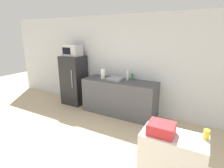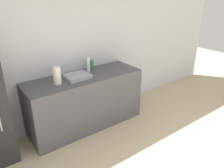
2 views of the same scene
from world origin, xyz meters
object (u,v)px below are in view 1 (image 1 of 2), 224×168
(bottle_tall, at_px, (128,75))
(jar, at_px, (206,134))
(basket, at_px, (161,129))
(bottle_short, at_px, (132,77))
(paper_towel_roll, at_px, (103,74))
(microwave, at_px, (72,51))
(refrigerator, at_px, (74,80))

(bottle_tall, height_order, jar, bottle_tall)
(basket, bearing_deg, bottle_short, 118.74)
(bottle_short, xyz_separation_m, paper_towel_roll, (-0.75, -0.24, 0.05))
(microwave, xyz_separation_m, jar, (3.61, -2.13, -0.54))
(refrigerator, bearing_deg, jar, -30.54)
(bottle_tall, bearing_deg, refrigerator, -175.91)
(microwave, relative_size, jar, 5.16)
(microwave, distance_m, bottle_short, 1.95)
(microwave, height_order, jar, microwave)
(jar, bearing_deg, basket, -163.33)
(bottle_tall, bearing_deg, microwave, -175.87)
(microwave, distance_m, bottle_tall, 1.83)
(microwave, bearing_deg, bottle_tall, 4.13)
(basket, bearing_deg, jar, 16.67)
(bottle_tall, distance_m, jar, 2.93)
(refrigerator, xyz_separation_m, basket, (3.18, -2.26, 0.37))
(bottle_tall, height_order, bottle_short, bottle_tall)
(paper_towel_roll, bearing_deg, refrigerator, 177.28)
(bottle_tall, xyz_separation_m, jar, (1.88, -2.25, 0.04))
(bottle_short, distance_m, paper_towel_roll, 0.79)
(basket, bearing_deg, refrigerator, 144.60)
(bottle_short, relative_size, basket, 0.62)
(microwave, xyz_separation_m, paper_towel_roll, (1.08, -0.05, -0.57))
(microwave, xyz_separation_m, bottle_tall, (1.73, 0.13, -0.58))
(bottle_tall, distance_m, basket, 2.79)
(basket, xyz_separation_m, jar, (0.43, 0.13, -0.01))
(refrigerator, bearing_deg, basket, -35.40)
(refrigerator, xyz_separation_m, microwave, (-0.00, -0.00, 0.90))
(refrigerator, distance_m, microwave, 0.90)
(microwave, distance_m, basket, 3.93)
(bottle_tall, relative_size, bottle_short, 1.55)
(refrigerator, xyz_separation_m, jar, (3.61, -2.13, 0.36))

